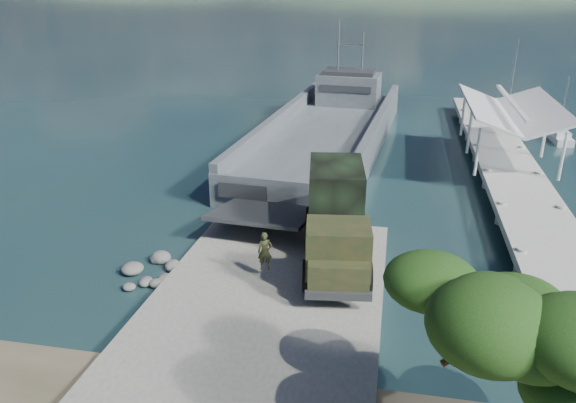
{
  "coord_description": "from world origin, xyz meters",
  "views": [
    {
      "loc": [
        4.91,
        -21.67,
        13.65
      ],
      "look_at": [
        -0.42,
        6.0,
        2.1
      ],
      "focal_mm": 35.0,
      "sensor_mm": 36.0,
      "label": 1
    }
  ],
  "objects_px": {
    "military_truck": "(336,217)",
    "overhang_tree": "(555,346)",
    "soldier": "(265,259)",
    "landing_craft": "(327,139)",
    "sailboat_near": "(559,137)",
    "pier": "(507,155)",
    "sailboat_far": "(509,108)"
  },
  "relations": [
    {
      "from": "military_truck",
      "to": "overhang_tree",
      "type": "height_order",
      "value": "overhang_tree"
    },
    {
      "from": "military_truck",
      "to": "soldier",
      "type": "relative_size",
      "value": 5.17
    },
    {
      "from": "military_truck",
      "to": "overhang_tree",
      "type": "xyz_separation_m",
      "value": [
        6.59,
        -12.74,
        2.72
      ]
    },
    {
      "from": "landing_craft",
      "to": "sailboat_near",
      "type": "bearing_deg",
      "value": 22.36
    },
    {
      "from": "landing_craft",
      "to": "overhang_tree",
      "type": "bearing_deg",
      "value": -69.0
    },
    {
      "from": "soldier",
      "to": "sailboat_near",
      "type": "bearing_deg",
      "value": 40.42
    },
    {
      "from": "soldier",
      "to": "overhang_tree",
      "type": "xyz_separation_m",
      "value": [
        9.56,
        -10.14,
        3.93
      ]
    },
    {
      "from": "pier",
      "to": "sailboat_far",
      "type": "bearing_deg",
      "value": 80.14
    },
    {
      "from": "landing_craft",
      "to": "military_truck",
      "type": "relative_size",
      "value": 3.67
    },
    {
      "from": "soldier",
      "to": "sailboat_far",
      "type": "xyz_separation_m",
      "value": [
        17.12,
        39.25,
        -1.01
      ]
    },
    {
      "from": "pier",
      "to": "military_truck",
      "type": "bearing_deg",
      "value": -123.96
    },
    {
      "from": "soldier",
      "to": "sailboat_far",
      "type": "distance_m",
      "value": 42.83
    },
    {
      "from": "military_truck",
      "to": "soldier",
      "type": "xyz_separation_m",
      "value": [
        -2.96,
        -2.6,
        -1.2
      ]
    },
    {
      "from": "pier",
      "to": "sailboat_far",
      "type": "relative_size",
      "value": 5.77
    },
    {
      "from": "pier",
      "to": "landing_craft",
      "type": "relative_size",
      "value": 1.26
    },
    {
      "from": "sailboat_far",
      "to": "overhang_tree",
      "type": "relative_size",
      "value": 1.04
    },
    {
      "from": "military_truck",
      "to": "overhang_tree",
      "type": "distance_m",
      "value": 14.6
    },
    {
      "from": "pier",
      "to": "soldier",
      "type": "distance_m",
      "value": 22.62
    },
    {
      "from": "landing_craft",
      "to": "sailboat_far",
      "type": "height_order",
      "value": "landing_craft"
    },
    {
      "from": "soldier",
      "to": "overhang_tree",
      "type": "distance_m",
      "value": 14.48
    },
    {
      "from": "sailboat_far",
      "to": "landing_craft",
      "type": "bearing_deg",
      "value": -134.37
    },
    {
      "from": "landing_craft",
      "to": "sailboat_near",
      "type": "distance_m",
      "value": 20.55
    },
    {
      "from": "pier",
      "to": "overhang_tree",
      "type": "distance_m",
      "value": 28.83
    },
    {
      "from": "pier",
      "to": "sailboat_near",
      "type": "xyz_separation_m",
      "value": [
        6.15,
        10.59,
        -1.29
      ]
    },
    {
      "from": "military_truck",
      "to": "sailboat_far",
      "type": "distance_m",
      "value": 39.35
    },
    {
      "from": "overhang_tree",
      "to": "sailboat_near",
      "type": "bearing_deg",
      "value": 75.52
    },
    {
      "from": "landing_craft",
      "to": "sailboat_far",
      "type": "xyz_separation_m",
      "value": [
        17.09,
        16.69,
        -0.43
      ]
    },
    {
      "from": "soldier",
      "to": "sailboat_far",
      "type": "relative_size",
      "value": 0.24
    },
    {
      "from": "pier",
      "to": "overhang_tree",
      "type": "xyz_separation_m",
      "value": [
        -3.9,
        -28.32,
        3.75
      ]
    },
    {
      "from": "pier",
      "to": "landing_craft",
      "type": "height_order",
      "value": "landing_craft"
    },
    {
      "from": "sailboat_near",
      "to": "sailboat_far",
      "type": "distance_m",
      "value": 10.77
    },
    {
      "from": "landing_craft",
      "to": "military_truck",
      "type": "height_order",
      "value": "landing_craft"
    }
  ]
}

